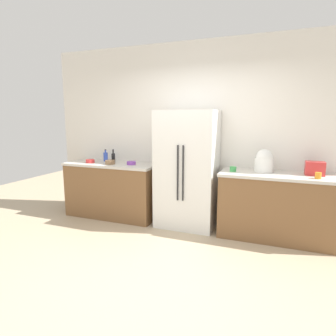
% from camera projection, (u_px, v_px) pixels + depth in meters
% --- Properties ---
extents(ground_plane, '(10.61, 10.61, 0.00)m').
position_uv_depth(ground_plane, '(158.00, 268.00, 3.22)').
color(ground_plane, tan).
extents(kitchen_back_panel, '(5.30, 0.10, 2.85)m').
position_uv_depth(kitchen_back_panel, '(200.00, 134.00, 4.60)').
color(kitchen_back_panel, silver).
rests_on(kitchen_back_panel, ground_plane).
extents(counter_left, '(1.59, 0.66, 0.92)m').
position_uv_depth(counter_left, '(113.00, 189.00, 4.92)').
color(counter_left, brown).
rests_on(counter_left, ground_plane).
extents(counter_right, '(1.61, 0.66, 0.92)m').
position_uv_depth(counter_right, '(278.00, 206.00, 3.98)').
color(counter_right, brown).
rests_on(counter_right, ground_plane).
extents(refrigerator, '(0.89, 0.63, 1.79)m').
position_uv_depth(refrigerator, '(187.00, 170.00, 4.38)').
color(refrigerator, white).
rests_on(refrigerator, ground_plane).
extents(toaster, '(0.24, 0.16, 0.18)m').
position_uv_depth(toaster, '(315.00, 168.00, 3.80)').
color(toaster, red).
rests_on(toaster, counter_right).
extents(rice_cooker, '(0.26, 0.26, 0.32)m').
position_uv_depth(rice_cooker, '(264.00, 161.00, 4.02)').
color(rice_cooker, white).
rests_on(rice_cooker, counter_right).
extents(bottle_a, '(0.06, 0.06, 0.23)m').
position_uv_depth(bottle_a, '(113.00, 158.00, 4.85)').
color(bottle_a, black).
rests_on(bottle_a, counter_left).
extents(bottle_b, '(0.07, 0.07, 0.21)m').
position_uv_depth(bottle_b, '(106.00, 157.00, 5.03)').
color(bottle_b, blue).
rests_on(bottle_b, counter_left).
extents(cup_a, '(0.09, 0.09, 0.07)m').
position_uv_depth(cup_a, '(233.00, 169.00, 4.06)').
color(cup_a, green).
rests_on(cup_a, counter_right).
extents(cup_b, '(0.08, 0.08, 0.08)m').
position_uv_depth(cup_b, '(318.00, 176.00, 3.58)').
color(cup_b, orange).
rests_on(cup_b, counter_right).
extents(bowl_a, '(0.16, 0.16, 0.07)m').
position_uv_depth(bowl_a, '(110.00, 162.00, 4.71)').
color(bowl_a, brown).
rests_on(bowl_a, counter_left).
extents(bowl_b, '(0.15, 0.15, 0.06)m').
position_uv_depth(bowl_b, '(90.00, 161.00, 4.85)').
color(bowl_b, red).
rests_on(bowl_b, counter_left).
extents(bowl_c, '(0.15, 0.15, 0.05)m').
position_uv_depth(bowl_c, '(131.00, 163.00, 4.67)').
color(bowl_c, purple).
rests_on(bowl_c, counter_left).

